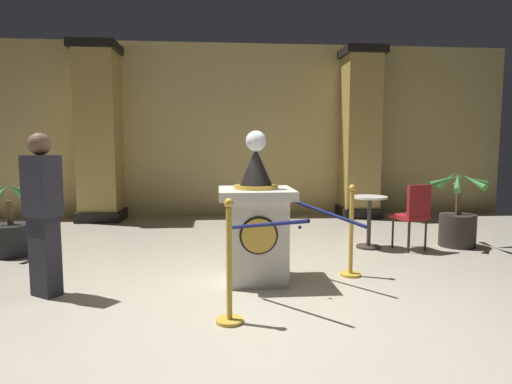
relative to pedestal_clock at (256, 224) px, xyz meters
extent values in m
plane|color=#B2A893|center=(-0.11, -0.40, -0.65)|extent=(12.13, 12.13, 0.00)
cube|color=tan|center=(-0.11, 4.76, 1.19)|extent=(12.13, 0.16, 3.67)
cube|color=beige|center=(0.00, 0.00, -0.18)|extent=(0.66, 0.66, 0.94)
cube|color=beige|center=(0.00, 0.00, 0.34)|extent=(0.82, 0.82, 0.10)
cylinder|color=gold|center=(0.00, -0.34, -0.06)|extent=(0.36, 0.03, 0.36)
cylinder|color=black|center=(0.00, -0.33, -0.06)|extent=(0.40, 0.01, 0.40)
cylinder|color=gold|center=(0.00, 0.00, 0.41)|extent=(0.49, 0.49, 0.04)
cone|color=black|center=(0.00, 0.00, 0.64)|extent=(0.36, 0.36, 0.41)
cylinder|color=gold|center=(0.00, 0.00, 0.83)|extent=(0.03, 0.03, 0.06)
sphere|color=silver|center=(0.00, 0.00, 0.91)|extent=(0.23, 0.23, 0.23)
cylinder|color=gold|center=(-0.33, -1.15, -0.63)|extent=(0.24, 0.24, 0.03)
cylinder|color=gold|center=(-0.33, -1.15, -0.15)|extent=(0.05, 0.05, 0.99)
sphere|color=gold|center=(-0.33, -1.15, 0.39)|extent=(0.08, 0.08, 0.08)
cylinder|color=gold|center=(1.11, 0.08, -0.63)|extent=(0.24, 0.24, 0.03)
cylinder|color=gold|center=(1.11, 0.08, -0.15)|extent=(0.05, 0.05, 0.99)
sphere|color=gold|center=(1.11, 0.08, 0.38)|extent=(0.08, 0.08, 0.08)
cylinder|color=#141947|center=(0.03, -0.84, 0.14)|extent=(0.65, 0.75, 0.22)
cylinder|color=#141947|center=(0.75, -0.23, 0.14)|extent=(0.65, 0.75, 0.22)
sphere|color=#141947|center=(0.39, -0.53, 0.05)|extent=(0.04, 0.04, 0.04)
cube|color=black|center=(-2.80, 4.29, -0.55)|extent=(0.87, 0.87, 0.20)
cube|color=tan|center=(-2.80, 4.29, 1.11)|extent=(0.76, 0.76, 3.52)
cube|color=black|center=(-2.80, 4.29, 2.79)|extent=(0.91, 0.91, 0.16)
cube|color=black|center=(2.57, 4.29, -0.55)|extent=(0.81, 0.81, 0.20)
cube|color=tan|center=(2.57, 4.29, 1.11)|extent=(0.70, 0.70, 3.52)
cube|color=black|center=(2.57, 4.29, 2.79)|extent=(0.84, 0.84, 0.16)
cylinder|color=black|center=(-3.28, 1.42, -0.43)|extent=(0.56, 0.56, 0.43)
cylinder|color=brown|center=(-3.28, 1.42, -0.05)|extent=(0.08, 0.08, 0.33)
cone|color=#387533|center=(-3.10, 1.43, 0.25)|extent=(0.37, 0.12, 0.24)
cone|color=#387533|center=(-3.28, 1.60, 0.25)|extent=(0.10, 0.36, 0.24)
cone|color=#387533|center=(-3.28, 1.24, 0.25)|extent=(0.10, 0.37, 0.23)
cylinder|color=#2D2823|center=(3.17, 1.42, -0.40)|extent=(0.53, 0.53, 0.48)
cylinder|color=brown|center=(3.17, 1.42, 0.01)|extent=(0.08, 0.08, 0.34)
cone|color=#387533|center=(3.38, 1.42, 0.35)|extent=(0.45, 0.11, 0.22)
cone|color=#387533|center=(3.27, 1.61, 0.35)|extent=(0.25, 0.42, 0.33)
cone|color=#387533|center=(3.10, 1.62, 0.35)|extent=(0.20, 0.40, 0.36)
cone|color=#387533|center=(2.95, 1.45, 0.35)|extent=(0.45, 0.17, 0.24)
cone|color=#387533|center=(3.03, 1.25, 0.35)|extent=(0.30, 0.39, 0.36)
cone|color=#387533|center=(3.27, 1.23, 0.35)|extent=(0.24, 0.43, 0.29)
cube|color=#26262D|center=(-2.15, -0.31, -0.24)|extent=(0.33, 0.31, 0.81)
cube|color=#26262D|center=(-2.15, -0.31, 0.47)|extent=(0.42, 0.39, 0.61)
sphere|color=brown|center=(-2.15, -0.31, 0.88)|extent=(0.22, 0.22, 0.22)
cylinder|color=#332D28|center=(1.80, 1.42, -0.63)|extent=(0.36, 0.36, 0.03)
cylinder|color=#332D28|center=(1.80, 1.42, -0.27)|extent=(0.06, 0.06, 0.76)
cylinder|color=silver|center=(1.80, 1.42, 0.11)|extent=(0.51, 0.51, 0.03)
cylinder|color=black|center=(2.45, 1.48, -0.42)|extent=(0.03, 0.03, 0.45)
cylinder|color=black|center=(2.14, 1.37, -0.42)|extent=(0.03, 0.03, 0.45)
cylinder|color=black|center=(2.55, 1.18, -0.42)|extent=(0.03, 0.03, 0.45)
cylinder|color=black|center=(2.25, 1.07, -0.42)|extent=(0.03, 0.03, 0.45)
cube|color=maroon|center=(2.35, 1.27, -0.17)|extent=(0.51, 0.51, 0.06)
cube|color=maroon|center=(2.40, 1.11, 0.09)|extent=(0.39, 0.18, 0.45)
camera|label=1|loc=(-0.40, -4.74, 0.86)|focal=30.50mm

